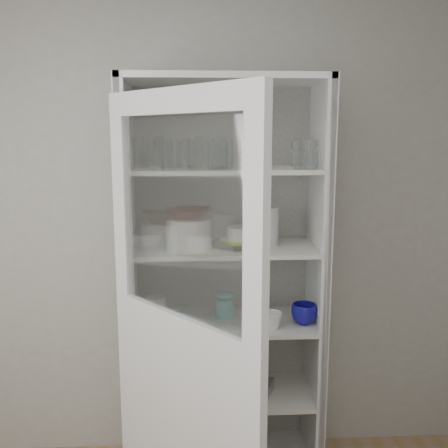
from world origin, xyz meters
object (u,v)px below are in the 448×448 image
(terracotta_bowl, at_px, (189,213))
(cream_dish, at_px, (173,389))
(glass_platter, at_px, (241,243))
(mug_teal, at_px, (259,308))
(cupboard_door, at_px, (182,368))
(measuring_cups, at_px, (164,322))
(goblet_1, at_px, (187,152))
(mug_blue, at_px, (304,314))
(goblet_2, at_px, (244,150))
(teal_jar, at_px, (225,306))
(pantry_cabinet, at_px, (223,301))
(plate_stack_back, at_px, (146,237))
(cream_bowl, at_px, (189,225))
(white_ramekin, at_px, (241,233))
(tin_box, at_px, (252,385))
(plate_stack_front, at_px, (189,240))
(goblet_0, at_px, (161,150))
(grey_bowl_stack, at_px, (266,226))
(mug_white, at_px, (273,320))
(white_canister, at_px, (156,308))
(yellow_trivet, at_px, (241,241))
(goblet_3, at_px, (297,151))

(terracotta_bowl, relative_size, cream_dish, 0.85)
(glass_platter, bearing_deg, mug_teal, 18.10)
(cupboard_door, relative_size, measuring_cups, 19.60)
(goblet_1, relative_size, mug_blue, 1.13)
(goblet_2, xyz_separation_m, teal_jar, (-0.10, -0.02, -0.83))
(glass_platter, relative_size, mug_blue, 2.28)
(pantry_cabinet, distance_m, cupboard_door, 0.66)
(plate_stack_back, xyz_separation_m, measuring_cups, (0.10, -0.19, -0.41))
(terracotta_bowl, distance_m, measuring_cups, 0.57)
(plate_stack_back, xyz_separation_m, cream_bowl, (0.23, -0.18, 0.09))
(plate_stack_back, distance_m, white_ramekin, 0.51)
(tin_box, bearing_deg, plate_stack_front, -173.09)
(mug_teal, bearing_deg, goblet_1, -173.39)
(mug_teal, relative_size, teal_jar, 0.80)
(goblet_1, height_order, measuring_cups, goblet_1)
(cupboard_door, distance_m, cream_bowl, 0.72)
(glass_platter, height_order, tin_box, glass_platter)
(white_ramekin, distance_m, mug_blue, 0.53)
(goblet_2, height_order, terracotta_bowl, goblet_2)
(goblet_0, bearing_deg, mug_blue, -13.83)
(goblet_1, bearing_deg, mug_teal, -4.70)
(plate_stack_front, height_order, glass_platter, plate_stack_front)
(pantry_cabinet, distance_m, grey_bowl_stack, 0.48)
(goblet_0, xyz_separation_m, tin_box, (0.47, -0.12, -1.25))
(terracotta_bowl, relative_size, mug_white, 2.27)
(goblet_2, bearing_deg, goblet_1, 178.89)
(plate_stack_back, distance_m, white_canister, 0.38)
(yellow_trivet, bearing_deg, grey_bowl_stack, -5.99)
(cupboard_door, xyz_separation_m, glass_platter, (0.29, 0.58, 0.40))
(plate_stack_front, height_order, mug_white, plate_stack_front)
(mug_teal, xyz_separation_m, mug_white, (0.05, -0.18, -0.00))
(pantry_cabinet, distance_m, yellow_trivet, 0.36)
(terracotta_bowl, bearing_deg, mug_white, -9.95)
(plate_stack_front, height_order, grey_bowl_stack, grey_bowl_stack)
(goblet_0, bearing_deg, mug_teal, -6.53)
(cream_bowl, xyz_separation_m, tin_box, (0.33, 0.04, -0.89))
(goblet_3, xyz_separation_m, plate_stack_back, (-0.80, 0.02, -0.45))
(cream_bowl, height_order, mug_blue, cream_bowl)
(goblet_2, xyz_separation_m, mug_teal, (0.09, -0.03, -0.84))
(plate_stack_back, relative_size, tin_box, 1.12)
(plate_stack_back, relative_size, white_ramekin, 1.48)
(goblet_2, distance_m, plate_stack_front, 0.54)
(glass_platter, xyz_separation_m, tin_box, (0.06, -0.03, -0.78))
(goblet_3, bearing_deg, plate_stack_front, -164.32)
(terracotta_bowl, bearing_deg, cupboard_door, -92.88)
(pantry_cabinet, relative_size, plate_stack_front, 9.25)
(terracotta_bowl, bearing_deg, white_ramekin, 14.55)
(plate_stack_front, relative_size, plate_stack_back, 1.00)
(plate_stack_back, bearing_deg, cream_dish, -50.06)
(terracotta_bowl, xyz_separation_m, mug_white, (0.42, -0.07, -0.54))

